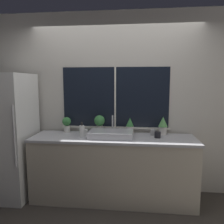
{
  "coord_description": "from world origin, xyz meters",
  "views": [
    {
      "loc": [
        0.31,
        -2.65,
        1.66
      ],
      "look_at": [
        -0.01,
        0.3,
        1.26
      ],
      "focal_mm": 35.0,
      "sensor_mm": 36.0,
      "label": 1
    }
  ],
  "objects_px": {
    "sink": "(111,134)",
    "potted_plant_far_right": "(163,125)",
    "mug_grey": "(153,133)",
    "potted_plant_center_right": "(130,126)",
    "soap_bottle": "(82,131)",
    "potted_plant_center_left": "(100,123)",
    "mug_white": "(85,132)",
    "refrigerator": "(5,136)",
    "potted_plant_far_left": "(67,124)",
    "mug_green": "(82,130)",
    "mug_black": "(158,135)"
  },
  "relations": [
    {
      "from": "potted_plant_center_right",
      "to": "soap_bottle",
      "type": "height_order",
      "value": "potted_plant_center_right"
    },
    {
      "from": "mug_black",
      "to": "potted_plant_center_right",
      "type": "bearing_deg",
      "value": 151.79
    },
    {
      "from": "refrigerator",
      "to": "mug_black",
      "type": "distance_m",
      "value": 2.17
    },
    {
      "from": "potted_plant_center_left",
      "to": "potted_plant_far_right",
      "type": "height_order",
      "value": "potted_plant_center_left"
    },
    {
      "from": "potted_plant_far_right",
      "to": "soap_bottle",
      "type": "relative_size",
      "value": 1.27
    },
    {
      "from": "potted_plant_far_right",
      "to": "soap_bottle",
      "type": "xyz_separation_m",
      "value": [
        -1.13,
        -0.27,
        -0.06
      ]
    },
    {
      "from": "potted_plant_far_left",
      "to": "mug_black",
      "type": "bearing_deg",
      "value": -8.71
    },
    {
      "from": "mug_black",
      "to": "potted_plant_far_left",
      "type": "bearing_deg",
      "value": 171.29
    },
    {
      "from": "mug_white",
      "to": "mug_grey",
      "type": "distance_m",
      "value": 0.99
    },
    {
      "from": "refrigerator",
      "to": "potted_plant_center_left",
      "type": "distance_m",
      "value": 1.37
    },
    {
      "from": "potted_plant_center_right",
      "to": "potted_plant_far_right",
      "type": "distance_m",
      "value": 0.48
    },
    {
      "from": "potted_plant_far_right",
      "to": "mug_white",
      "type": "height_order",
      "value": "potted_plant_far_right"
    },
    {
      "from": "refrigerator",
      "to": "potted_plant_center_right",
      "type": "height_order",
      "value": "refrigerator"
    },
    {
      "from": "potted_plant_center_right",
      "to": "mug_white",
      "type": "xyz_separation_m",
      "value": [
        -0.65,
        -0.14,
        -0.08
      ]
    },
    {
      "from": "refrigerator",
      "to": "potted_plant_center_right",
      "type": "xyz_separation_m",
      "value": [
        1.79,
        0.28,
        0.14
      ]
    },
    {
      "from": "potted_plant_far_right",
      "to": "mug_grey",
      "type": "distance_m",
      "value": 0.19
    },
    {
      "from": "mug_white",
      "to": "mug_black",
      "type": "height_order",
      "value": "mug_black"
    },
    {
      "from": "mug_grey",
      "to": "potted_plant_far_left",
      "type": "bearing_deg",
      "value": 177.03
    },
    {
      "from": "refrigerator",
      "to": "mug_white",
      "type": "height_order",
      "value": "refrigerator"
    },
    {
      "from": "potted_plant_far_right",
      "to": "mug_black",
      "type": "height_order",
      "value": "potted_plant_far_right"
    },
    {
      "from": "sink",
      "to": "potted_plant_center_right",
      "type": "relative_size",
      "value": 2.51
    },
    {
      "from": "mug_green",
      "to": "mug_white",
      "type": "xyz_separation_m",
      "value": [
        0.07,
        -0.1,
        -0.01
      ]
    },
    {
      "from": "potted_plant_far_left",
      "to": "mug_white",
      "type": "distance_m",
      "value": 0.35
    },
    {
      "from": "potted_plant_far_left",
      "to": "mug_white",
      "type": "relative_size",
      "value": 2.73
    },
    {
      "from": "potted_plant_far_left",
      "to": "potted_plant_center_right",
      "type": "relative_size",
      "value": 0.97
    },
    {
      "from": "sink",
      "to": "potted_plant_far_right",
      "type": "height_order",
      "value": "sink"
    },
    {
      "from": "potted_plant_center_right",
      "to": "soap_bottle",
      "type": "distance_m",
      "value": 0.71
    },
    {
      "from": "potted_plant_far_left",
      "to": "mug_white",
      "type": "xyz_separation_m",
      "value": [
        0.31,
        -0.14,
        -0.09
      ]
    },
    {
      "from": "potted_plant_center_right",
      "to": "mug_grey",
      "type": "height_order",
      "value": "potted_plant_center_right"
    },
    {
      "from": "potted_plant_center_right",
      "to": "potted_plant_far_right",
      "type": "relative_size",
      "value": 0.9
    },
    {
      "from": "refrigerator",
      "to": "potted_plant_center_left",
      "type": "bearing_deg",
      "value": 11.64
    },
    {
      "from": "refrigerator",
      "to": "mug_black",
      "type": "height_order",
      "value": "refrigerator"
    },
    {
      "from": "potted_plant_far_left",
      "to": "soap_bottle",
      "type": "xyz_separation_m",
      "value": [
        0.3,
        -0.27,
        -0.04
      ]
    },
    {
      "from": "potted_plant_far_right",
      "to": "soap_bottle",
      "type": "height_order",
      "value": "potted_plant_far_right"
    },
    {
      "from": "potted_plant_far_left",
      "to": "mug_green",
      "type": "xyz_separation_m",
      "value": [
        0.24,
        -0.04,
        -0.09
      ]
    },
    {
      "from": "sink",
      "to": "potted_plant_far_left",
      "type": "bearing_deg",
      "value": 161.07
    },
    {
      "from": "mug_white",
      "to": "mug_grey",
      "type": "xyz_separation_m",
      "value": [
        0.99,
        0.07,
        -0.0
      ]
    },
    {
      "from": "potted_plant_center_left",
      "to": "mug_white",
      "type": "relative_size",
      "value": 3.16
    },
    {
      "from": "refrigerator",
      "to": "potted_plant_far_right",
      "type": "height_order",
      "value": "refrigerator"
    },
    {
      "from": "mug_green",
      "to": "mug_grey",
      "type": "xyz_separation_m",
      "value": [
        1.05,
        -0.03,
        -0.01
      ]
    },
    {
      "from": "mug_white",
      "to": "mug_black",
      "type": "relative_size",
      "value": 1.0
    },
    {
      "from": "potted_plant_far_right",
      "to": "potted_plant_center_right",
      "type": "bearing_deg",
      "value": 180.0
    },
    {
      "from": "mug_black",
      "to": "mug_green",
      "type": "bearing_deg",
      "value": 171.28
    },
    {
      "from": "potted_plant_far_right",
      "to": "mug_grey",
      "type": "bearing_deg",
      "value": -154.56
    },
    {
      "from": "sink",
      "to": "potted_plant_far_right",
      "type": "xyz_separation_m",
      "value": [
        0.73,
        0.24,
        0.1
      ]
    },
    {
      "from": "refrigerator",
      "to": "potted_plant_center_left",
      "type": "relative_size",
      "value": 6.71
    },
    {
      "from": "potted_plant_far_right",
      "to": "mug_green",
      "type": "xyz_separation_m",
      "value": [
        -1.19,
        -0.04,
        -0.1
      ]
    },
    {
      "from": "sink",
      "to": "mug_grey",
      "type": "distance_m",
      "value": 0.62
    },
    {
      "from": "soap_bottle",
      "to": "mug_green",
      "type": "xyz_separation_m",
      "value": [
        -0.06,
        0.23,
        -0.04
      ]
    },
    {
      "from": "sink",
      "to": "mug_grey",
      "type": "xyz_separation_m",
      "value": [
        0.59,
        0.18,
        -0.01
      ]
    }
  ]
}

